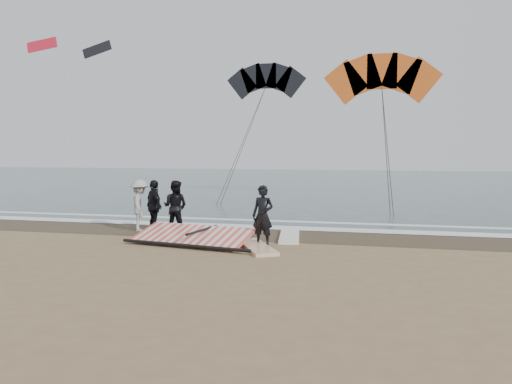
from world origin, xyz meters
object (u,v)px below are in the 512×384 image
board_cream (289,236)px  board_white (256,247)px  man_main (263,216)px  sail_rig (193,237)px

board_cream → board_white: bearing=-116.6°
man_main → sail_rig: man_main is taller
board_cream → sail_rig: size_ratio=0.55×
board_white → sail_rig: 2.18m
man_main → sail_rig: size_ratio=0.43×
man_main → board_cream: bearing=82.0°
man_main → board_white: man_main is taller
board_cream → man_main: bearing=-118.2°
board_white → board_cream: 2.09m
board_cream → sail_rig: sail_rig is taller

